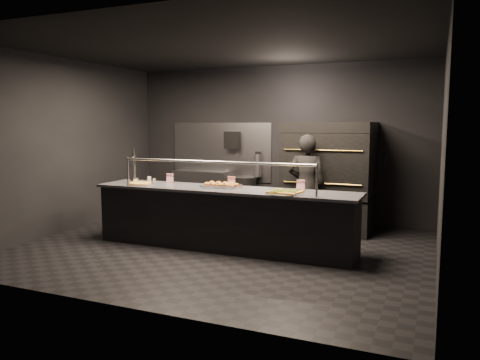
# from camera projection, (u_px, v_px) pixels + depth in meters

# --- Properties ---
(room) EXTENTS (6.04, 6.00, 3.00)m
(room) POSITION_uv_depth(u_px,v_px,m) (223.00, 150.00, 7.01)
(room) COLOR black
(room) RESTS_ON ground
(service_counter) EXTENTS (4.10, 0.78, 1.37)m
(service_counter) POSITION_uv_depth(u_px,v_px,m) (223.00, 218.00, 7.08)
(service_counter) COLOR black
(service_counter) RESTS_ON ground
(pizza_oven) EXTENTS (1.50, 1.23, 1.91)m
(pizza_oven) POSITION_uv_depth(u_px,v_px,m) (330.00, 176.00, 8.29)
(pizza_oven) COLOR black
(pizza_oven) RESTS_ON ground
(prep_shelf) EXTENTS (1.20, 0.35, 0.90)m
(prep_shelf) POSITION_uv_depth(u_px,v_px,m) (201.00, 192.00, 9.82)
(prep_shelf) COLOR #99999E
(prep_shelf) RESTS_ON ground
(towel_dispenser) EXTENTS (0.30, 0.20, 0.35)m
(towel_dispenser) POSITION_uv_depth(u_px,v_px,m) (232.00, 140.00, 9.48)
(towel_dispenser) COLOR black
(towel_dispenser) RESTS_ON room
(fire_extinguisher) EXTENTS (0.14, 0.14, 0.51)m
(fire_extinguisher) POSITION_uv_depth(u_px,v_px,m) (258.00, 165.00, 9.34)
(fire_extinguisher) COLOR #B2B2B7
(fire_extinguisher) RESTS_ON room
(beer_tap) EXTENTS (0.15, 0.22, 0.59)m
(beer_tap) POSITION_uv_depth(u_px,v_px,m) (134.00, 173.00, 7.62)
(beer_tap) COLOR silver
(beer_tap) RESTS_ON service_counter
(round_pizza) EXTENTS (0.42, 0.42, 0.03)m
(round_pizza) POSITION_uv_depth(u_px,v_px,m) (140.00, 184.00, 7.43)
(round_pizza) COLOR silver
(round_pizza) RESTS_ON service_counter
(slider_tray_a) EXTENTS (0.60, 0.52, 0.08)m
(slider_tray_a) POSITION_uv_depth(u_px,v_px,m) (220.00, 185.00, 7.14)
(slider_tray_a) COLOR silver
(slider_tray_a) RESTS_ON service_counter
(slider_tray_b) EXTENTS (0.50, 0.44, 0.07)m
(slider_tray_b) POSITION_uv_depth(u_px,v_px,m) (226.00, 186.00, 7.10)
(slider_tray_b) COLOR silver
(slider_tray_b) RESTS_ON service_counter
(square_pizza) EXTENTS (0.54, 0.54, 0.05)m
(square_pizza) POSITION_uv_depth(u_px,v_px,m) (285.00, 192.00, 6.49)
(square_pizza) COLOR silver
(square_pizza) RESTS_ON service_counter
(condiment_jar) EXTENTS (0.15, 0.06, 0.10)m
(condiment_jar) POSITION_uv_depth(u_px,v_px,m) (151.00, 180.00, 7.66)
(condiment_jar) COLOR silver
(condiment_jar) RESTS_ON service_counter
(tent_cards) EXTENTS (2.34, 0.04, 0.15)m
(tent_cards) POSITION_uv_depth(u_px,v_px,m) (231.00, 181.00, 7.26)
(tent_cards) COLOR white
(tent_cards) RESTS_ON service_counter
(trash_bin) EXTENTS (0.50, 0.50, 0.83)m
(trash_bin) POSITION_uv_depth(u_px,v_px,m) (244.00, 197.00, 9.34)
(trash_bin) COLOR black
(trash_bin) RESTS_ON ground
(worker) EXTENTS (0.65, 0.45, 1.71)m
(worker) POSITION_uv_depth(u_px,v_px,m) (306.00, 187.00, 7.66)
(worker) COLOR black
(worker) RESTS_ON ground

